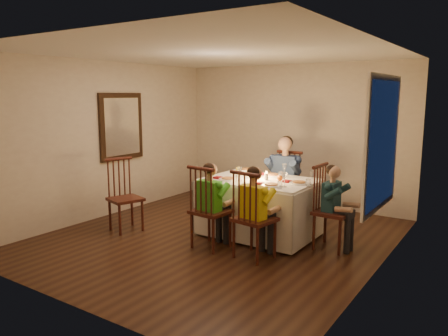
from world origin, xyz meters
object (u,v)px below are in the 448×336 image
Objects in this scene: serving_bowl at (247,171)px; dining_table at (260,195)px; chair_near_left at (211,247)px; child_yellow at (254,257)px; chair_extra at (127,230)px; child_teal at (331,248)px; chair_near_right at (254,257)px; chair_adult at (283,220)px; adult at (283,220)px; chair_end at (331,248)px; child_green at (211,247)px.

dining_table is at bearing -39.64° from serving_bowl.
child_yellow is at bearing -174.97° from chair_near_left.
chair_extra is at bearing 9.12° from chair_near_left.
chair_near_left is at bearing -82.83° from serving_bowl.
dining_table is 1.41× the size of child_teal.
dining_table reaches higher than chair_near_right.
chair_adult is 1.73m from chair_near_left.
adult is 1.08m from serving_bowl.
serving_bowl is at bearing 79.62° from chair_end.
chair_end is at bearing -39.36° from chair_adult.
dining_table is 1.25m from child_teal.
chair_near_right is 1.69m from serving_bowl.
chair_extra is 2.19m from child_yellow.
dining_table is at bearing -56.11° from chair_near_right.
child_yellow is at bearing -69.38° from chair_extra.
child_green reaches higher than chair_near_right.
child_teal is at bearing -142.50° from chair_near_left.
chair_end is 1.03× the size of chair_extra.
chair_adult and chair_near_right have the same top height.
child_green is at bearing 124.23° from child_teal.
chair_extra is (-1.76, -1.81, 0.00)m from chair_adult.
serving_bowl is at bearing 79.62° from child_teal.
dining_table is 1.36× the size of child_yellow.
dining_table is 1.11m from chair_near_right.
adult is (1.76, 1.81, 0.00)m from chair_extra.
child_teal is (1.37, 0.87, 0.00)m from chair_near_left.
dining_table is at bearing 93.08° from chair_end.
chair_near_right is 1.12m from child_teal.
adult is at bearing -67.11° from child_yellow.
child_green reaches higher than chair_adult.
chair_end is 1.00× the size of child_teal.
chair_near_left is 1.00× the size of chair_end.
chair_extra is 1.51m from child_green.
chair_adult reaches higher than chair_extra.
child_green is at bearing -82.83° from serving_bowl.
chair_near_right is 0.67m from child_green.
chair_extra is at bearing 110.55° from chair_end.
serving_bowl reaches higher than chair_end.
chair_extra is at bearing -136.20° from serving_bowl.
dining_table is 1.07m from chair_near_left.
chair_adult is 1.77m from chair_near_right.
chair_near_right is 1.12m from chair_end.
chair_near_right is 1.00× the size of chair_end.
chair_extra is 0.97× the size of child_teal.
serving_bowl reaches higher than child_teal.
chair_near_right and chair_end have the same top height.
chair_near_left is (-0.28, -0.85, -0.59)m from dining_table.
chair_end is 1.41m from adult.
chair_extra is 3.04m from child_teal.
child_green is (-0.24, -1.71, 0.00)m from chair_adult.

